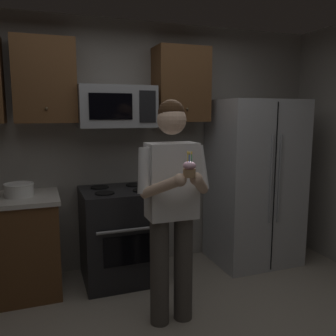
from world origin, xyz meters
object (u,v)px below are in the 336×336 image
Objects in this scene: bowl_large_white at (19,189)px; cupcake at (189,169)px; person at (172,201)px; refrigerator at (254,182)px; oven_range at (121,234)px; microwave at (116,107)px.

cupcake reaches higher than bowl_large_white.
refrigerator is at bearing 33.20° from person.
microwave is (0.00, 0.12, 1.26)m from oven_range.
cupcake is (0.21, -1.33, -0.43)m from microwave.
refrigerator reaches higher than person.
cupcake is at bearing -81.10° from microwave.
bowl_large_white is (-0.92, 0.02, 0.52)m from oven_range.
oven_range is 1.56m from refrigerator.
cupcake is (0.21, -1.21, 0.83)m from oven_range.
person is at bearing -76.72° from oven_range.
bowl_large_white is 1.49× the size of cupcake.
cupcake is at bearing -90.00° from person.
refrigerator is 1.55m from person.
person is (1.13, -0.90, 0.01)m from bowl_large_white.
bowl_large_white is 1.44m from person.
person is 10.13× the size of cupcake.
oven_range is 1.49m from cupcake.
person is at bearing -146.80° from refrigerator.
microwave is 0.42× the size of person.
cupcake is at bearing -80.24° from oven_range.
microwave is at bearing 89.98° from oven_range.
oven_range is 3.60× the size of bowl_large_white.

